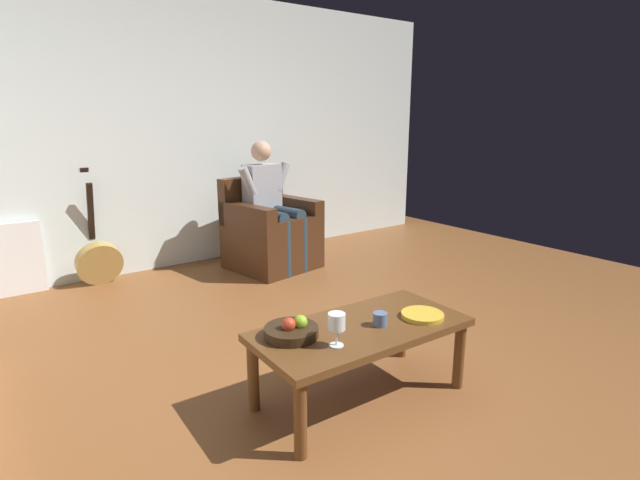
{
  "coord_description": "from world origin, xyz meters",
  "views": [
    {
      "loc": [
        1.87,
        1.82,
        1.48
      ],
      "look_at": [
        -0.22,
        -1.03,
        0.59
      ],
      "focal_mm": 27.61,
      "sensor_mm": 36.0,
      "label": 1
    }
  ],
  "objects": [
    {
      "name": "wall_back",
      "position": [
        0.0,
        -2.97,
        1.32
      ],
      "size": [
        6.24,
        0.06,
        2.64
      ],
      "primitive_type": "cube",
      "color": "silver",
      "rests_on": "ground"
    },
    {
      "name": "ground_plane",
      "position": [
        0.0,
        0.0,
        0.0
      ],
      "size": [
        7.06,
        7.06,
        0.0
      ],
      "primitive_type": "plane",
      "color": "brown"
    },
    {
      "name": "decorative_dish",
      "position": [
        -0.05,
        0.14,
        0.43
      ],
      "size": [
        0.23,
        0.23,
        0.02
      ],
      "primitive_type": "cylinder",
      "color": "gold",
      "rests_on": "coffee_table"
    },
    {
      "name": "candle_jar",
      "position": [
        0.21,
        0.08,
        0.45
      ],
      "size": [
        0.08,
        0.08,
        0.07
      ],
      "primitive_type": "cylinder",
      "color": "slate",
      "rests_on": "coffee_table"
    },
    {
      "name": "person_seated",
      "position": [
        -0.55,
        -2.28,
        0.68
      ],
      "size": [
        0.63,
        0.65,
        1.25
      ],
      "rotation": [
        0.0,
        0.0,
        0.17
      ],
      "color": "#9B9BA1",
      "rests_on": "ground"
    },
    {
      "name": "coffee_table",
      "position": [
        0.29,
        0.03,
        0.36
      ],
      "size": [
        1.16,
        0.59,
        0.42
      ],
      "rotation": [
        0.0,
        0.0,
        -0.03
      ],
      "color": "#593519",
      "rests_on": "ground"
    },
    {
      "name": "fruit_bowl",
      "position": [
        0.65,
        -0.08,
        0.45
      ],
      "size": [
        0.27,
        0.27,
        0.11
      ],
      "color": "black",
      "rests_on": "coffee_table"
    },
    {
      "name": "armchair",
      "position": [
        -0.55,
        -2.31,
        0.34
      ],
      "size": [
        0.85,
        0.85,
        0.89
      ],
      "rotation": [
        0.0,
        0.0,
        0.17
      ],
      "color": "#3F2312",
      "rests_on": "ground"
    },
    {
      "name": "guitar",
      "position": [
        0.96,
        -2.77,
        0.23
      ],
      "size": [
        0.4,
        0.33,
        1.05
      ],
      "color": "#AE8946",
      "rests_on": "ground"
    },
    {
      "name": "wine_glass_near",
      "position": [
        0.54,
        0.14,
        0.53
      ],
      "size": [
        0.08,
        0.08,
        0.17
      ],
      "color": "silver",
      "rests_on": "coffee_table"
    }
  ]
}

